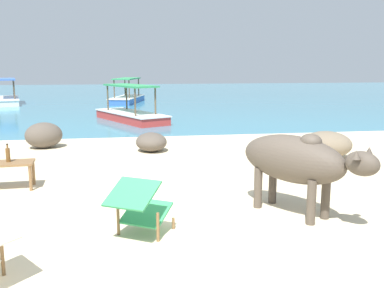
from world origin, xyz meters
The scene contains 12 objects.
sand_beach centered at (0.00, 0.00, 0.02)m, with size 18.00×14.00×0.04m, color beige.
water_surface centered at (0.00, 22.00, 0.00)m, with size 60.00×36.00×0.03m, color teal.
cow centered at (1.38, 0.42, 0.78)m, with size 1.40×1.89×1.12m.
low_bench_table centered at (-2.68, 2.25, 0.41)m, with size 0.79×0.49×0.44m.
bottle centered at (-2.69, 2.27, 0.60)m, with size 0.07×0.07×0.30m.
deck_chair_near centered at (-0.69, -0.05, 0.42)m, with size 0.85×0.93×0.68m.
shore_rock_large centered at (3.44, 3.70, 0.33)m, with size 1.06×0.84×0.57m, color #756651.
shore_rock_medium centered at (-2.75, 5.77, 0.35)m, with size 0.87×0.70×0.61m, color brown.
shore_rock_small centered at (-0.24, 4.97, 0.26)m, with size 0.80×0.70×0.43m, color brown.
boat_blue centered at (-0.67, 18.33, 0.29)m, with size 2.04×3.84×1.29m.
boat_red centered at (-0.61, 10.66, 0.29)m, with size 2.66×3.80×1.29m.
boat_white centered at (-6.78, 18.47, 0.29)m, with size 2.01×3.84×1.29m.
Camera 1 is at (-0.83, -4.85, 2.02)m, focal length 40.44 mm.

